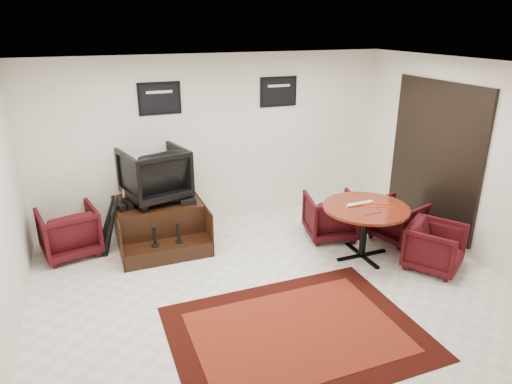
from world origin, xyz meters
The scene contains 16 objects.
ground centered at (0.00, 0.00, 0.00)m, with size 6.00×6.00×0.00m, color white.
room_shell centered at (0.41, 0.12, 1.79)m, with size 6.02×5.02×2.81m.
area_rug centered at (-0.13, -0.88, 0.01)m, with size 2.74×2.05×0.01m.
shine_podium centered at (-1.13, 1.91, 0.31)m, with size 1.30×1.34×0.67m.
shine_chair centered at (-1.13, 2.05, 1.13)m, with size 0.89×0.83×0.91m, color black.
shoes_pair centered at (-1.64, 1.86, 0.72)m, with size 0.28×0.31×0.09m.
polish_kit centered at (-0.72, 1.70, 0.71)m, with size 0.23×0.16×0.08m, color black.
umbrella_black centered at (-1.86, 1.77, 0.46)m, with size 0.34×0.13×0.93m, color black, non-canonical shape.
umbrella_hooked centered at (-1.91, 1.86, 0.47)m, with size 0.35×0.13×0.93m, color black, non-canonical shape.
armchair_side centered at (-2.44, 2.01, 0.40)m, with size 0.78×0.73×0.80m, color black.
meeting_table centered at (1.55, 0.37, 0.70)m, with size 1.22×1.22×0.80m.
table_chair_back centered at (1.45, 1.14, 0.39)m, with size 0.76×0.71×0.78m, color black.
table_chair_window centered at (2.39, 0.67, 0.36)m, with size 0.69×0.65×0.71m, color black.
table_chair_corner centered at (2.29, -0.28, 0.36)m, with size 0.70×0.66×0.72m, color black.
paper_roll centered at (1.49, 0.44, 0.82)m, with size 0.05×0.05×0.42m, color silver.
table_clutter centered at (1.67, 0.29, 0.80)m, with size 0.56×0.35×0.01m.
Camera 1 is at (-2.07, -4.65, 3.26)m, focal length 32.00 mm.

